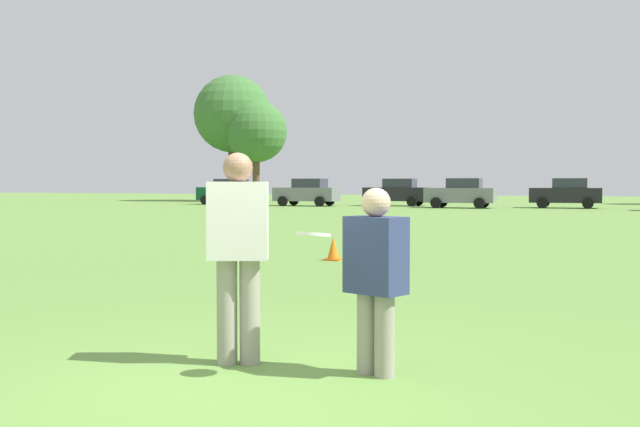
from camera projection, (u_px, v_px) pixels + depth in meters
name	position (u px, v px, depth m)	size (l,w,h in m)	color
ground_plane	(245.00, 385.00, 5.85)	(175.88, 175.88, 0.00)	#608C3D
player_thrower	(238.00, 245.00, 6.49)	(0.58, 0.47, 1.80)	gray
player_defender	(376.00, 272.00, 6.13)	(0.54, 0.42, 1.51)	gray
frisbee	(314.00, 234.00, 5.95)	(0.27, 0.27, 0.06)	white
traffic_cone	(333.00, 249.00, 15.29)	(0.32, 0.32, 0.48)	#D8590C
parked_car_near_left	(229.00, 191.00, 54.52)	(4.28, 2.37, 1.82)	#0C4C2D
parked_car_mid_left	(307.00, 192.00, 51.10)	(4.28, 2.37, 1.82)	slate
parked_car_center	(397.00, 192.00, 51.25)	(4.28, 2.37, 1.82)	black
parked_car_mid_right	(461.00, 193.00, 46.95)	(4.28, 2.37, 1.82)	slate
parked_car_near_right	(567.00, 193.00, 46.73)	(4.28, 2.37, 1.82)	black
tree_west_oak	(233.00, 114.00, 64.92)	(6.56, 6.56, 10.66)	brown
tree_west_maple	(256.00, 132.00, 63.39)	(5.16, 5.16, 8.38)	brown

